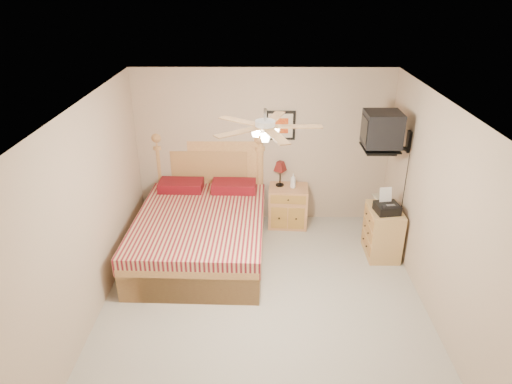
# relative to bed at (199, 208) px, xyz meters

# --- Properties ---
(floor) EXTENTS (4.50, 4.50, 0.00)m
(floor) POSITION_rel_bed_xyz_m (0.90, -1.12, -0.75)
(floor) COLOR #9E998F
(floor) RESTS_ON ground
(ceiling) EXTENTS (4.00, 4.50, 0.04)m
(ceiling) POSITION_rel_bed_xyz_m (0.90, -1.12, 1.75)
(ceiling) COLOR white
(ceiling) RESTS_ON ground
(wall_back) EXTENTS (4.00, 0.04, 2.50)m
(wall_back) POSITION_rel_bed_xyz_m (0.90, 1.13, 0.50)
(wall_back) COLOR tan
(wall_back) RESTS_ON ground
(wall_front) EXTENTS (4.00, 0.04, 2.50)m
(wall_front) POSITION_rel_bed_xyz_m (0.90, -3.37, 0.50)
(wall_front) COLOR tan
(wall_front) RESTS_ON ground
(wall_left) EXTENTS (0.04, 4.50, 2.50)m
(wall_left) POSITION_rel_bed_xyz_m (-1.10, -1.12, 0.50)
(wall_left) COLOR tan
(wall_left) RESTS_ON ground
(wall_right) EXTENTS (0.04, 4.50, 2.50)m
(wall_right) POSITION_rel_bed_xyz_m (2.90, -1.12, 0.50)
(wall_right) COLOR tan
(wall_right) RESTS_ON ground
(bed) EXTENTS (1.83, 2.37, 1.50)m
(bed) POSITION_rel_bed_xyz_m (0.00, 0.00, 0.00)
(bed) COLOR #B2764A
(bed) RESTS_ON ground
(nightstand) EXTENTS (0.65, 0.50, 0.67)m
(nightstand) POSITION_rel_bed_xyz_m (1.31, 0.88, -0.42)
(nightstand) COLOR tan
(nightstand) RESTS_ON ground
(table_lamp) EXTENTS (0.26, 0.26, 0.41)m
(table_lamp) POSITION_rel_bed_xyz_m (1.18, 0.96, 0.12)
(table_lamp) COLOR #5B1513
(table_lamp) RESTS_ON nightstand
(lotion_bottle) EXTENTS (0.10, 0.10, 0.24)m
(lotion_bottle) POSITION_rel_bed_xyz_m (1.38, 0.88, 0.04)
(lotion_bottle) COLOR white
(lotion_bottle) RESTS_ON nightstand
(framed_picture) EXTENTS (0.46, 0.04, 0.46)m
(framed_picture) POSITION_rel_bed_xyz_m (1.17, 1.11, 0.87)
(framed_picture) COLOR black
(framed_picture) RESTS_ON wall_back
(dresser) EXTENTS (0.44, 0.63, 0.74)m
(dresser) POSITION_rel_bed_xyz_m (2.63, 0.01, -0.38)
(dresser) COLOR #AE874D
(dresser) RESTS_ON ground
(fax_machine) EXTENTS (0.36, 0.37, 0.33)m
(fax_machine) POSITION_rel_bed_xyz_m (2.62, -0.08, 0.16)
(fax_machine) COLOR black
(fax_machine) RESTS_ON dresser
(magazine_lower) EXTENTS (0.25, 0.29, 0.02)m
(magazine_lower) POSITION_rel_bed_xyz_m (2.57, 0.25, 0.00)
(magazine_lower) COLOR #BCB397
(magazine_lower) RESTS_ON dresser
(magazine_upper) EXTENTS (0.29, 0.33, 0.02)m
(magazine_upper) POSITION_rel_bed_xyz_m (2.56, 0.28, 0.03)
(magazine_upper) COLOR gray
(magazine_upper) RESTS_ON magazine_lower
(wall_tv) EXTENTS (0.56, 0.46, 0.58)m
(wall_tv) POSITION_rel_bed_xyz_m (2.65, 0.22, 1.06)
(wall_tv) COLOR black
(wall_tv) RESTS_ON wall_right
(ceiling_fan) EXTENTS (1.14, 1.14, 0.28)m
(ceiling_fan) POSITION_rel_bed_xyz_m (0.90, -1.32, 1.61)
(ceiling_fan) COLOR silver
(ceiling_fan) RESTS_ON ceiling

